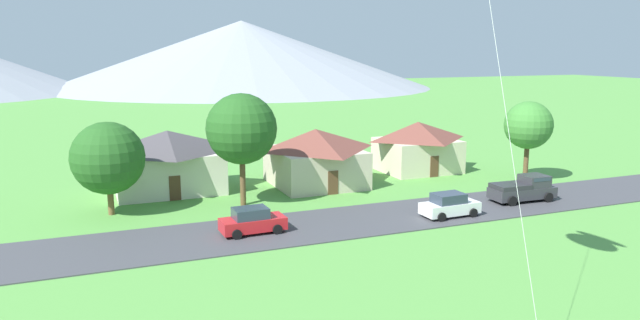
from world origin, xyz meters
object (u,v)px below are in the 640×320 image
house_left_center (417,146)px  tree_left_of_center (241,129)px  house_rightmost (315,156)px  parked_car_white_west_end (449,205)px  house_right_center (168,160)px  tree_center (108,158)px  pickup_truck_charcoal_west_side (524,189)px  parked_car_red_mid_west (252,221)px  tree_near_left (528,125)px

house_left_center → tree_left_of_center: size_ratio=0.88×
house_rightmost → parked_car_white_west_end: 14.20m
house_right_center → parked_car_white_west_end: (17.47, -15.36, -1.83)m
tree_center → parked_car_white_west_end: tree_center is taller
pickup_truck_charcoal_west_side → house_left_center: bearing=96.4°
parked_car_red_mid_west → pickup_truck_charcoal_west_side: size_ratio=0.81×
parked_car_red_mid_west → house_left_center: bearing=33.2°
house_left_center → tree_center: tree_center is taller
tree_left_of_center → pickup_truck_charcoal_west_side: bearing=-19.4°
parked_car_white_west_end → pickup_truck_charcoal_west_side: 8.05m
house_left_center → tree_center: 29.32m
house_rightmost → tree_center: bearing=-169.1°
house_left_center → pickup_truck_charcoal_west_side: (1.51, -13.50, -1.46)m
house_left_center → pickup_truck_charcoal_west_side: house_left_center is taller
house_right_center → parked_car_red_mid_west: (3.32, -13.84, -1.83)m
parked_car_white_west_end → parked_car_red_mid_west: size_ratio=1.00×
house_right_center → parked_car_red_mid_west: bearing=-76.5°
tree_center → parked_car_white_west_end: size_ratio=1.60×
house_left_center → tree_near_left: (6.83, -7.57, 2.57)m
house_rightmost → parked_car_white_west_end: house_rightmost is taller
house_left_center → tree_center: (-28.81, -5.16, 1.66)m
house_left_center → house_rightmost: size_ratio=0.90×
house_rightmost → parked_car_red_mid_west: (-9.06, -11.63, -1.71)m
parked_car_red_mid_west → house_rightmost: bearing=52.1°
tree_near_left → parked_car_red_mid_west: 28.32m
tree_near_left → pickup_truck_charcoal_west_side: tree_near_left is taller
house_rightmost → parked_car_red_mid_west: house_rightmost is taller
tree_near_left → tree_left_of_center: (-26.06, 1.37, 0.83)m
tree_center → parked_car_white_west_end: 24.69m
tree_left_of_center → house_rightmost: bearing=29.5°
parked_car_white_west_end → parked_car_red_mid_west: same height
house_right_center → tree_left_of_center: (4.64, -6.58, 3.22)m
house_left_center → house_right_center: bearing=179.1°
pickup_truck_charcoal_west_side → parked_car_red_mid_west: bearing=179.9°
house_right_center → house_rightmost: (12.38, -2.21, -0.12)m
tree_left_of_center → parked_car_red_mid_west: (-1.31, -7.26, -5.06)m
pickup_truck_charcoal_west_side → tree_left_of_center: bearing=160.6°
house_left_center → tree_near_left: tree_near_left is taller
tree_center → pickup_truck_charcoal_west_side: size_ratio=1.29×
house_rightmost → parked_car_red_mid_west: 14.84m
tree_center → house_rightmost: bearing=10.9°
house_right_center → house_rightmost: 12.58m
house_rightmost → tree_left_of_center: tree_left_of_center is taller
house_right_center → tree_center: tree_center is taller
house_right_center → tree_near_left: (30.70, -7.96, 2.39)m
house_right_center → tree_center: bearing=-131.7°
tree_left_of_center → pickup_truck_charcoal_west_side: tree_left_of_center is taller
house_right_center → tree_center: size_ratio=1.37×
house_right_center → parked_car_red_mid_west: size_ratio=2.19×
parked_car_white_west_end → parked_car_red_mid_west: bearing=173.9°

